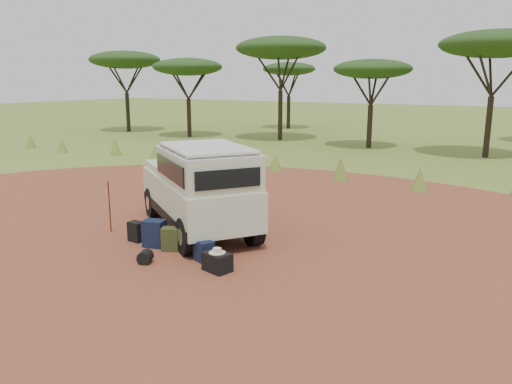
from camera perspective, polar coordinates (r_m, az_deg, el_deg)
The scene contains 13 objects.
ground at distance 11.57m, azimuth -6.59°, elevation -5.99°, with size 140.00×140.00×0.00m, color olive.
dirt_clearing at distance 11.57m, azimuth -6.59°, elevation -5.97°, with size 23.00×23.00×0.01m, color brown.
grass_fringe at distance 18.85m, azimuth 9.81°, elevation 2.47°, with size 36.60×1.60×0.90m.
acacia_treeline at distance 29.13m, azimuth 19.56°, elevation 14.31°, with size 46.70×13.20×6.26m.
safari_vehicle at distance 12.28m, azimuth -6.47°, elevation 0.29°, with size 4.70×4.06×2.21m.
walking_staff at distance 12.60m, azimuth -16.40°, elevation -1.63°, with size 0.03×0.03×1.41m, color brown.
backpack_black at distance 11.98m, azimuth -13.52°, elevation -4.43°, with size 0.35×0.25×0.47m, color black.
backpack_navy at distance 11.50m, azimuth -11.54°, elevation -4.68°, with size 0.47×0.34×0.62m, color #111A38.
backpack_olive at distance 11.19m, azimuth -9.73°, elevation -5.34°, with size 0.38×0.27×0.53m, color #2E3C1B.
duffel_navy at distance 10.47m, azimuth -5.97°, elevation -6.72°, with size 0.40×0.30×0.45m, color #111A38.
hard_case at distance 9.93m, azimuth -4.45°, elevation -7.98°, with size 0.54×0.38×0.38m, color black.
stuff_sack at distance 10.56m, azimuth -12.55°, elevation -7.27°, with size 0.28×0.28×0.28m, color black.
safari_hat at distance 9.85m, azimuth -4.47°, elevation -6.75°, with size 0.33×0.33×0.10m.
Camera 1 is at (6.70, -8.68, 3.69)m, focal length 35.00 mm.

